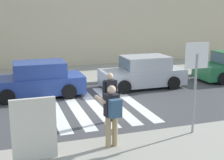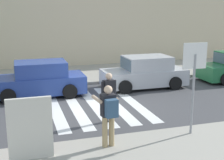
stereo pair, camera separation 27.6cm
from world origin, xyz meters
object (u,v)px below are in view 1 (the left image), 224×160
at_px(stop_sign, 196,68).
at_px(photographer_with_backpack, 112,111).
at_px(parked_car_silver, 143,73).
at_px(pedestrian_crossing, 110,95).
at_px(parked_car_blue, 38,80).
at_px(advertising_board, 34,129).

relative_size(stop_sign, photographer_with_backpack, 1.59).
bearing_deg(parked_car_silver, pedestrian_crossing, -126.99).
bearing_deg(parked_car_silver, stop_sign, -99.79).
height_order(pedestrian_crossing, parked_car_silver, pedestrian_crossing).
distance_m(stop_sign, parked_car_blue, 7.40).
height_order(stop_sign, advertising_board, stop_sign).
relative_size(photographer_with_backpack, pedestrian_crossing, 1.00).
bearing_deg(pedestrian_crossing, photographer_with_backpack, -106.70).
distance_m(stop_sign, photographer_with_backpack, 2.82).
bearing_deg(parked_car_blue, pedestrian_crossing, -63.00).
bearing_deg(pedestrian_crossing, stop_sign, -45.54).
bearing_deg(advertising_board, parked_car_blue, 83.96).
distance_m(pedestrian_crossing, parked_car_blue, 4.52).
xyz_separation_m(pedestrian_crossing, advertising_board, (-2.71, -2.27, -0.03)).
bearing_deg(advertising_board, pedestrian_crossing, 39.97).
relative_size(photographer_with_backpack, parked_car_silver, 0.42).
bearing_deg(pedestrian_crossing, advertising_board, -140.03).
xyz_separation_m(stop_sign, parked_car_blue, (-4.03, 6.04, -1.42)).
distance_m(parked_car_blue, advertising_board, 6.33).
bearing_deg(advertising_board, parked_car_silver, 47.63).
bearing_deg(stop_sign, pedestrian_crossing, 134.46).
bearing_deg(photographer_with_backpack, advertising_board, -177.60).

